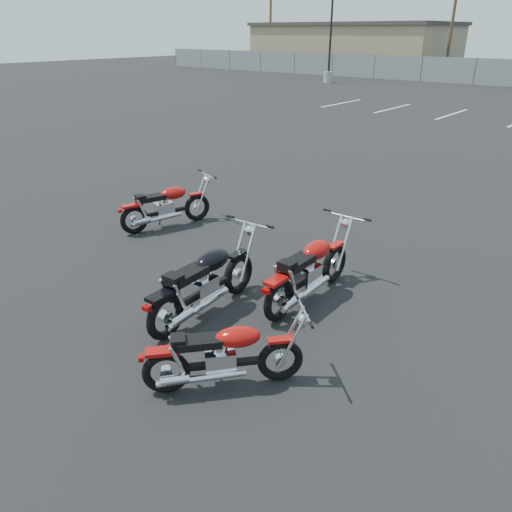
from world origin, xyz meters
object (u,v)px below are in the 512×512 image
Objects in this scene: motorcycle_rear_red at (223,355)px; motorcycle_second_black at (204,282)px; motorcycle_front_red at (166,206)px; motorcycle_third_red at (309,270)px.

motorcycle_second_black is at bearing 142.47° from motorcycle_rear_red.
motorcycle_front_red reaches higher than motorcycle_rear_red.
motorcycle_front_red is at bearing 170.49° from motorcycle_third_red.
motorcycle_third_red reaches higher than motorcycle_front_red.
motorcycle_second_black is 1.59m from motorcycle_rear_red.
motorcycle_third_red is (0.86, 1.24, -0.01)m from motorcycle_second_black.
motorcycle_third_red is at bearing 55.40° from motorcycle_second_black.
motorcycle_front_red is at bearing 146.06° from motorcycle_rear_red.
motorcycle_second_black is 1.51m from motorcycle_third_red.
motorcycle_third_red is 2.24m from motorcycle_rear_red.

